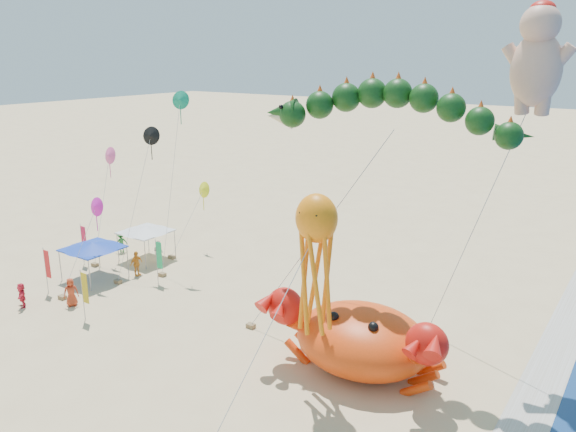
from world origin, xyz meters
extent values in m
plane|color=#D1B784|center=(0.00, 0.00, 0.00)|extent=(320.00, 320.00, 0.00)
plane|color=silver|center=(12.00, 0.00, 0.01)|extent=(320.00, 320.00, 0.00)
ellipsoid|color=#EA400C|center=(4.10, -0.38, 1.64)|extent=(7.12, 5.98, 3.28)
sphere|color=red|center=(0.43, -1.76, 3.10)|extent=(1.95, 1.95, 1.95)
sphere|color=black|center=(3.07, -1.53, 3.10)|extent=(0.50, 0.50, 0.50)
sphere|color=red|center=(7.77, -1.76, 3.10)|extent=(1.95, 1.95, 1.95)
sphere|color=black|center=(5.13, -1.53, 3.10)|extent=(0.50, 0.50, 0.50)
cone|color=#0E350F|center=(-1.50, 2.02, 12.53)|extent=(1.70, 1.25, 1.39)
cylinder|color=#B2B2B2|center=(0.48, 0.99, 6.00)|extent=(7.47, 2.11, 11.72)
cube|color=olive|center=(-3.23, -0.04, 0.12)|extent=(0.50, 0.35, 0.25)
ellipsoid|color=#E5A98B|center=(9.56, 5.69, 14.64)|extent=(2.34, 1.93, 3.44)
sphere|color=#E5A98B|center=(9.56, 5.48, 16.65)|extent=(1.80, 1.80, 1.80)
ellipsoid|color=red|center=(9.56, 5.59, 17.29)|extent=(1.16, 1.16, 0.82)
cylinder|color=#B2B2B2|center=(7.54, 5.43, 6.71)|extent=(4.09, 0.57, 13.13)
cube|color=olive|center=(5.51, 5.17, 0.12)|extent=(0.50, 0.35, 0.25)
ellipsoid|color=orange|center=(3.01, -3.13, 8.43)|extent=(1.93, 1.73, 2.22)
cylinder|color=#B2B2B2|center=(2.53, -6.40, 3.97)|extent=(0.99, 6.57, 7.66)
cylinder|color=gray|center=(-18.64, -1.91, 1.10)|extent=(0.06, 0.06, 2.20)
cylinder|color=gray|center=(-15.41, -1.91, 1.10)|extent=(0.06, 0.06, 2.20)
cylinder|color=gray|center=(-18.64, 1.33, 1.10)|extent=(0.06, 0.06, 2.20)
cylinder|color=gray|center=(-15.41, 1.33, 1.10)|extent=(0.06, 0.06, 2.20)
cube|color=#1335AC|center=(-17.03, -0.29, 2.24)|extent=(3.48, 3.48, 0.08)
cone|color=#1335AC|center=(-17.03, -0.29, 2.48)|extent=(3.82, 3.82, 0.45)
cylinder|color=gray|center=(-18.45, 2.94, 1.10)|extent=(0.06, 0.06, 2.20)
cylinder|color=gray|center=(-15.40, 2.94, 1.10)|extent=(0.06, 0.06, 2.20)
cylinder|color=gray|center=(-18.45, 5.99, 1.10)|extent=(0.06, 0.06, 2.20)
cylinder|color=gray|center=(-15.40, 5.99, 1.10)|extent=(0.06, 0.06, 2.20)
cube|color=silver|center=(-16.92, 4.47, 2.24)|extent=(3.29, 3.29, 0.08)
cone|color=silver|center=(-16.92, 4.47, 2.48)|extent=(3.61, 3.61, 0.45)
cylinder|color=gray|center=(-12.13, -4.80, 1.60)|extent=(0.05, 0.05, 3.20)
cube|color=gold|center=(-11.85, -4.80, 2.10)|extent=(0.50, 0.04, 1.90)
cylinder|color=gray|center=(-17.50, -3.72, 1.60)|extent=(0.05, 0.05, 3.20)
cube|color=red|center=(-17.22, -3.72, 2.10)|extent=(0.50, 0.04, 1.90)
cylinder|color=gray|center=(-20.05, 0.98, 1.60)|extent=(0.05, 0.05, 3.20)
cube|color=#DF1843|center=(-19.77, 0.98, 2.10)|extent=(0.50, 0.04, 1.90)
cylinder|color=gray|center=(-12.69, 1.60, 1.60)|extent=(0.05, 0.05, 3.20)
cube|color=#1CAA5E|center=(-12.41, 1.60, 2.10)|extent=(0.50, 0.04, 1.90)
imported|color=#277634|center=(-19.91, 4.44, 0.82)|extent=(0.96, 1.21, 1.64)
imported|color=red|center=(-16.87, -5.90, 0.80)|extent=(1.51, 1.16, 1.59)
imported|color=orange|center=(-14.95, 1.70, 0.92)|extent=(0.47, 1.09, 1.84)
imported|color=white|center=(-15.58, 4.40, 0.87)|extent=(0.87, 0.69, 1.74)
imported|color=#B2381C|center=(-14.45, -4.04, 0.92)|extent=(1.00, 1.07, 1.84)
cone|color=#EEF31B|center=(-14.89, 8.87, 4.96)|extent=(1.30, 0.51, 1.32)
cylinder|color=#B2B2B2|center=(-14.64, 7.37, 2.50)|extent=(0.54, 3.04, 4.73)
cube|color=olive|center=(-14.39, 5.87, 0.12)|extent=(0.50, 0.35, 0.25)
cone|color=#E119B5|center=(-15.86, -0.59, 5.51)|extent=(1.30, 0.51, 1.32)
cylinder|color=#B2B2B2|center=(-15.61, -2.09, 2.78)|extent=(0.55, 3.04, 5.28)
cube|color=olive|center=(-15.36, -3.59, 0.12)|extent=(0.50, 0.35, 0.25)
cone|color=#0C885F|center=(-13.39, 5.34, 12.29)|extent=(1.30, 0.51, 1.32)
cylinder|color=#B2B2B2|center=(-13.14, 3.84, 6.17)|extent=(0.55, 3.04, 12.05)
cube|color=olive|center=(-12.89, 2.34, 0.12)|extent=(0.50, 0.35, 0.25)
cone|color=#FF549D|center=(-19.31, 3.54, 8.06)|extent=(1.30, 0.51, 1.32)
cylinder|color=#B2B2B2|center=(-19.06, 2.04, 4.05)|extent=(0.55, 3.04, 7.82)
cube|color=olive|center=(-18.81, 0.54, 0.12)|extent=(0.50, 0.35, 0.25)
cone|color=black|center=(-14.72, 3.63, 9.88)|extent=(1.30, 0.51, 1.32)
cylinder|color=#B2B2B2|center=(-14.47, 2.13, 4.97)|extent=(0.55, 3.04, 9.65)
cube|color=olive|center=(-14.22, 0.63, 0.12)|extent=(0.50, 0.35, 0.25)
camera|label=1|loc=(15.23, -23.28, 15.32)|focal=35.00mm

